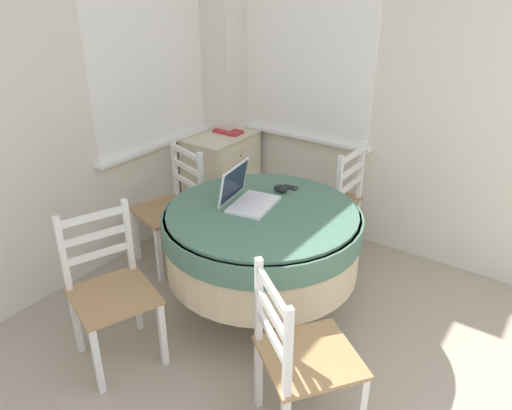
{
  "coord_description": "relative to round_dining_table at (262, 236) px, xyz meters",
  "views": [
    {
      "loc": [
        -1.05,
        0.32,
        2.03
      ],
      "look_at": [
        1.25,
        1.94,
        0.66
      ],
      "focal_mm": 35.0,
      "sensor_mm": 36.0,
      "label": 1
    }
  ],
  "objects": [
    {
      "name": "computer_mouse",
      "position": [
        0.28,
        0.05,
        0.2
      ],
      "size": [
        0.06,
        0.1,
        0.05
      ],
      "color": "black",
      "rests_on": "round_dining_table"
    },
    {
      "name": "dining_chair_camera_near",
      "position": [
        -0.64,
        -0.65,
        -0.12
      ],
      "size": [
        0.58,
        0.58,
        0.87
      ],
      "color": "#A87F51",
      "rests_on": "ground_plane"
    },
    {
      "name": "dining_chair_near_right_window",
      "position": [
        0.9,
        -0.0,
        -0.12
      ],
      "size": [
        0.41,
        0.42,
        0.87
      ],
      "color": "#A87F51",
      "rests_on": "ground_plane"
    },
    {
      "name": "book_on_cabinet",
      "position": [
        0.98,
        1.02,
        0.21
      ],
      "size": [
        0.13,
        0.23,
        0.02
      ],
      "color": "#BC3338",
      "rests_on": "corner_cabinet"
    },
    {
      "name": "cell_phone",
      "position": [
        0.36,
        0.04,
        0.18
      ],
      "size": [
        0.07,
        0.12,
        0.01
      ],
      "color": "#2D2D33",
      "rests_on": "round_dining_table"
    },
    {
      "name": "corner_cabinet",
      "position": [
        0.9,
        1.03,
        -0.17
      ],
      "size": [
        0.62,
        0.43,
        0.75
      ],
      "color": "beige",
      "rests_on": "ground_plane"
    },
    {
      "name": "round_dining_table",
      "position": [
        0.0,
        0.0,
        0.0
      ],
      "size": [
        1.18,
        1.18,
        0.73
      ],
      "color": "#4C3D2D",
      "rests_on": "ground_plane"
    },
    {
      "name": "laptop",
      "position": [
        0.01,
        0.12,
        0.22
      ],
      "size": [
        0.36,
        0.32,
        0.24
      ],
      "color": "white",
      "rests_on": "round_dining_table"
    },
    {
      "name": "dining_chair_near_back_window",
      "position": [
        0.15,
        0.88,
        -0.12
      ],
      "size": [
        0.52,
        0.52,
        0.87
      ],
      "color": "#A87F51",
      "rests_on": "ground_plane"
    },
    {
      "name": "corner_room_shell",
      "position": [
        0.29,
        0.18,
        0.73
      ],
      "size": [
        4.6,
        4.92,
        2.55
      ],
      "color": "silver",
      "rests_on": "ground_plane"
    },
    {
      "name": "dining_chair_left_flank",
      "position": [
        -0.79,
        0.45,
        -0.12
      ],
      "size": [
        0.54,
        0.54,
        0.87
      ],
      "color": "#A87F51",
      "rests_on": "ground_plane"
    }
  ]
}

